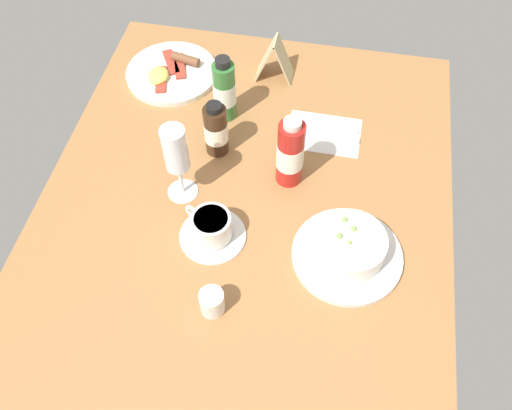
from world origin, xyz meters
TOP-DOWN VIEW (x-y plane):
  - ground_plane at (0.00, 0.00)cm, footprint 110.00×84.00cm
  - porridge_bowl at (-6.67, -21.78)cm, footprint 21.14×21.14cm
  - cutlery_setting at (24.30, -13.30)cm, footprint 11.92×16.85cm
  - coffee_cup at (-6.85, 4.59)cm, footprint 13.12×13.12cm
  - creamer_jug at (-21.68, 0.92)cm, footprint 5.25×4.65cm
  - wine_glass at (2.58, 13.15)cm, footprint 6.32×6.32cm
  - sauce_bottle_red at (10.26, -7.83)cm, footprint 5.53×5.53cm
  - sauce_bottle_green at (25.95, 9.20)cm, footprint 5.06×5.06cm
  - sauce_bottle_brown at (15.29, 8.71)cm, footprint 5.09×5.09cm
  - breakfast_plate at (36.45, 25.19)cm, footprint 22.29×22.29cm
  - menu_card at (40.81, 0.38)cm, footprint 5.64×9.04cm

SIDE VIEW (x-z plane):
  - ground_plane at x=0.00cm, z-range -3.00..0.00cm
  - cutlery_setting at x=24.30cm, z-range -0.18..0.72cm
  - breakfast_plate at x=36.45cm, z-range -0.89..2.81cm
  - creamer_jug at x=-21.68cm, z-range -0.18..5.58cm
  - coffee_cup at x=-6.85cm, z-range -0.29..6.05cm
  - porridge_bowl at x=-6.67cm, z-range -0.53..6.87cm
  - menu_card at x=40.81cm, z-range -0.07..10.96cm
  - sauce_bottle_brown at x=15.29cm, z-range -0.54..12.90cm
  - sauce_bottle_green at x=25.95cm, z-range -0.68..15.53cm
  - sauce_bottle_red at x=10.26cm, z-range -0.58..16.61cm
  - wine_glass at x=2.58cm, z-range 3.10..21.62cm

